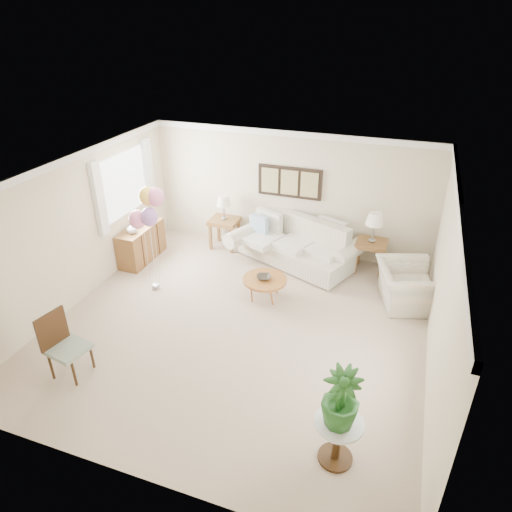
{
  "coord_description": "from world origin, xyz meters",
  "views": [
    {
      "loc": [
        2.34,
        -5.71,
        4.68
      ],
      "look_at": [
        0.11,
        0.6,
        1.05
      ],
      "focal_mm": 32.0,
      "sensor_mm": 36.0,
      "label": 1
    }
  ],
  "objects_px": {
    "coffee_table": "(265,280)",
    "armchair": "(406,285)",
    "sofa": "(296,246)",
    "accent_chair": "(63,343)",
    "balloon_cluster": "(147,208)"
  },
  "relations": [
    {
      "from": "coffee_table",
      "to": "armchair",
      "type": "xyz_separation_m",
      "value": [
        2.41,
        0.69,
        -0.01
      ]
    },
    {
      "from": "sofa",
      "to": "accent_chair",
      "type": "bearing_deg",
      "value": -117.51
    },
    {
      "from": "coffee_table",
      "to": "accent_chair",
      "type": "relative_size",
      "value": 0.8
    },
    {
      "from": "sofa",
      "to": "accent_chair",
      "type": "xyz_separation_m",
      "value": [
        -2.25,
        -4.31,
        0.14
      ]
    },
    {
      "from": "sofa",
      "to": "coffee_table",
      "type": "bearing_deg",
      "value": -96.81
    },
    {
      "from": "armchair",
      "to": "balloon_cluster",
      "type": "relative_size",
      "value": 0.55
    },
    {
      "from": "sofa",
      "to": "coffee_table",
      "type": "relative_size",
      "value": 3.64
    },
    {
      "from": "coffee_table",
      "to": "armchair",
      "type": "distance_m",
      "value": 2.51
    },
    {
      "from": "accent_chair",
      "to": "balloon_cluster",
      "type": "height_order",
      "value": "balloon_cluster"
    },
    {
      "from": "sofa",
      "to": "armchair",
      "type": "bearing_deg",
      "value": -20.08
    },
    {
      "from": "balloon_cluster",
      "to": "sofa",
      "type": "bearing_deg",
      "value": 40.23
    },
    {
      "from": "sofa",
      "to": "armchair",
      "type": "height_order",
      "value": "sofa"
    },
    {
      "from": "armchair",
      "to": "accent_chair",
      "type": "height_order",
      "value": "accent_chair"
    },
    {
      "from": "sofa",
      "to": "armchair",
      "type": "relative_size",
      "value": 2.65
    },
    {
      "from": "sofa",
      "to": "armchair",
      "type": "distance_m",
      "value": 2.38
    }
  ]
}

